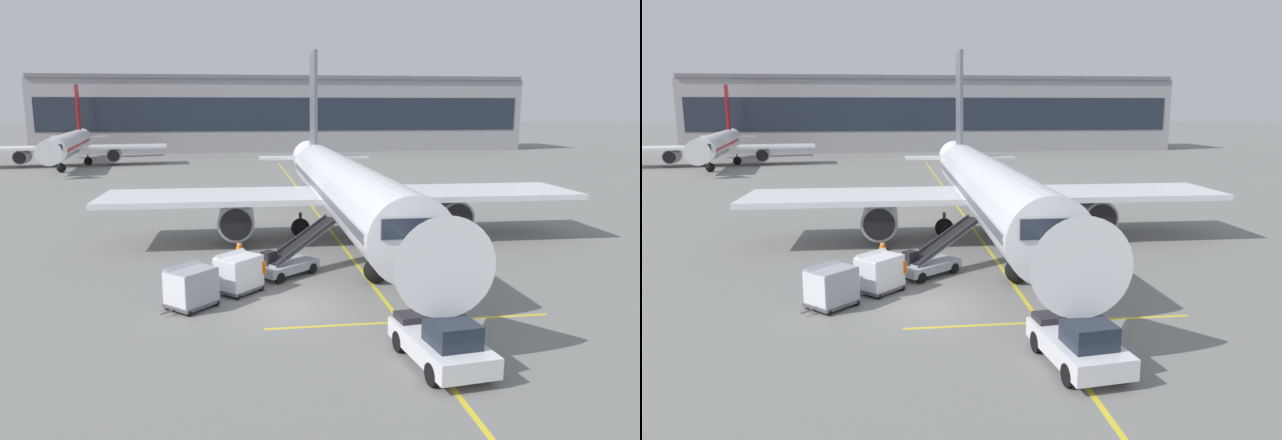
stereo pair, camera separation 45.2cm
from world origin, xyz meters
The scene contains 13 objects.
ground_plane centered at (0.00, 0.00, 0.00)m, with size 600.00×600.00×0.00m, color slate.
parked_airplane centered at (4.82, 13.22, 3.44)m, with size 31.12×40.71×13.60m.
belt_loader centered at (0.54, 5.21, 0.83)m, with size 4.96×4.44×2.72m.
baggage_cart_lead centered at (-2.16, 2.56, 1.00)m, with size 2.54×2.55×1.91m.
baggage_cart_second centered at (-4.23, 0.65, 1.00)m, with size 2.54×2.55×1.91m.
pushback_tug centered at (4.64, -6.48, 0.83)m, with size 2.61×4.62×1.83m.
ground_crew_by_loader centered at (-1.08, 2.79, 1.00)m, with size 0.50×0.40×1.74m.
ground_crew_by_carts centered at (-2.66, 2.72, 1.00)m, with size 0.50×0.40×1.74m.
safety_cone_engine_keepout centered at (-2.05, 10.73, 0.38)m, with size 0.69×0.69×0.77m.
apron_guidance_line_lead_in centered at (4.43, 12.48, 0.00)m, with size 0.20×110.00×0.01m.
apron_guidance_line_stop_bar centered at (4.81, -2.35, 0.00)m, with size 12.00×0.20×0.01m.
terminal_building centered at (7.83, 96.33, 7.24)m, with size 94.86×15.71×14.59m.
distant_airplane centered at (-26.70, 67.21, 3.17)m, with size 28.67×36.85×12.39m.
Camera 2 is at (-1.65, -24.36, 8.67)m, focal length 32.72 mm.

